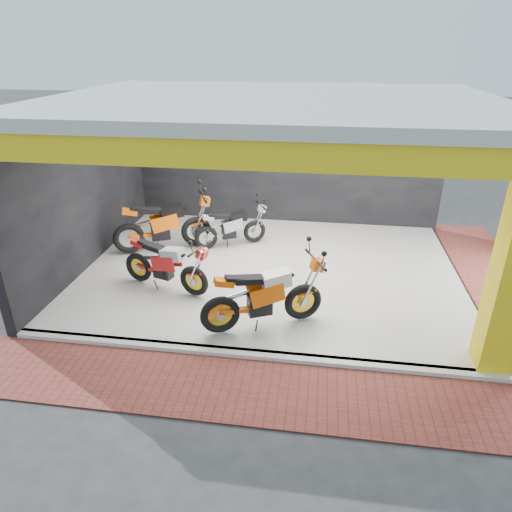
# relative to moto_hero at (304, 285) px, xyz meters

# --- Properties ---
(ground) EXTENTS (80.00, 80.00, 0.00)m
(ground) POSITION_rel_moto_hero_xyz_m (-0.80, -0.05, -0.80)
(ground) COLOR #2D2D30
(ground) RESTS_ON ground
(showroom_floor) EXTENTS (8.00, 6.00, 0.10)m
(showroom_floor) POSITION_rel_moto_hero_xyz_m (-0.80, 1.95, -0.75)
(showroom_floor) COLOR white
(showroom_floor) RESTS_ON ground
(showroom_ceiling) EXTENTS (8.40, 6.40, 0.20)m
(showroom_ceiling) POSITION_rel_moto_hero_xyz_m (-0.80, 1.95, 2.80)
(showroom_ceiling) COLOR beige
(showroom_ceiling) RESTS_ON corner_column
(back_wall) EXTENTS (8.20, 0.20, 3.50)m
(back_wall) POSITION_rel_moto_hero_xyz_m (-0.80, 5.05, 0.95)
(back_wall) COLOR black
(back_wall) RESTS_ON ground
(left_wall) EXTENTS (0.20, 6.20, 3.50)m
(left_wall) POSITION_rel_moto_hero_xyz_m (-4.90, 1.95, 0.95)
(left_wall) COLOR black
(left_wall) RESTS_ON ground
(header_beam_front) EXTENTS (8.40, 0.30, 0.40)m
(header_beam_front) POSITION_rel_moto_hero_xyz_m (-0.80, -1.05, 2.50)
(header_beam_front) COLOR yellow
(header_beam_front) RESTS_ON corner_column
(header_beam_right) EXTENTS (0.30, 6.40, 0.40)m
(header_beam_right) POSITION_rel_moto_hero_xyz_m (3.20, 1.95, 2.50)
(header_beam_right) COLOR yellow
(header_beam_right) RESTS_ON corner_column
(floor_kerb) EXTENTS (8.00, 0.20, 0.10)m
(floor_kerb) POSITION_rel_moto_hero_xyz_m (-0.80, -1.07, -0.75)
(floor_kerb) COLOR white
(floor_kerb) RESTS_ON ground
(paver_front) EXTENTS (9.00, 1.40, 0.03)m
(paver_front) POSITION_rel_moto_hero_xyz_m (-0.80, -1.85, -0.79)
(paver_front) COLOR brown
(paver_front) RESTS_ON ground
(paver_right) EXTENTS (1.40, 7.00, 0.03)m
(paver_right) POSITION_rel_moto_hero_xyz_m (4.00, 1.95, -0.79)
(paver_right) COLOR brown
(paver_right) RESTS_ON ground
(moto_hero) EXTENTS (2.45, 1.74, 1.41)m
(moto_hero) POSITION_rel_moto_hero_xyz_m (0.00, 0.00, 0.00)
(moto_hero) COLOR #E25809
(moto_hero) RESTS_ON showroom_floor
(moto_row_a) EXTENTS (2.22, 1.37, 1.27)m
(moto_row_a) POSITION_rel_moto_hero_xyz_m (-2.13, 0.53, -0.07)
(moto_row_a) COLOR red
(moto_row_a) RESTS_ON showroom_floor
(moto_row_b) EXTENTS (1.99, 1.49, 1.15)m
(moto_row_b) POSITION_rel_moto_hero_xyz_m (-1.36, 3.30, -0.13)
(moto_row_b) COLOR #A4A7AC
(moto_row_b) RESTS_ON showroom_floor
(moto_row_d) EXTENTS (2.58, 1.84, 1.49)m
(moto_row_d) POSITION_rel_moto_hero_xyz_m (-2.72, 2.90, 0.04)
(moto_row_d) COLOR #FE630A
(moto_row_d) RESTS_ON showroom_floor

